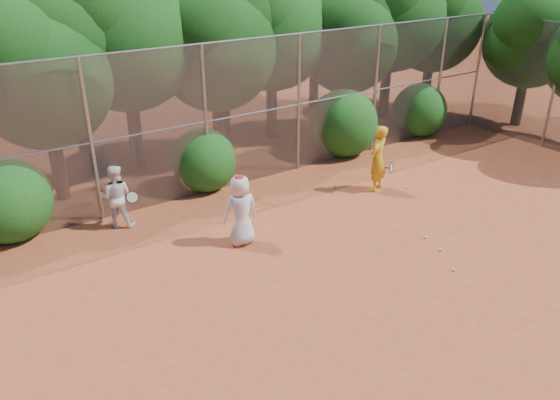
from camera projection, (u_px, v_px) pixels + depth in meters
ground at (388, 280)px, 11.19m from camera, size 80.00×80.00×0.00m
fence_back at (235, 114)px, 14.75m from camera, size 20.05×0.09×4.03m
fence_side at (555, 86)px, 17.58m from camera, size 0.09×6.09×4.03m
tree_2 at (41, 64)px, 13.29m from camera, size 3.99×3.47×5.47m
tree_3 at (123, 17)px, 14.96m from camera, size 4.89×4.26×6.70m
tree_4 at (215, 36)px, 16.03m from camera, size 4.19×3.64×5.73m
tree_5 at (272, 17)px, 17.76m from camera, size 4.51×3.92×6.17m
tree_6 at (350, 33)px, 18.51m from camera, size 3.86×3.36×5.29m
tree_7 at (393, 2)px, 19.88m from camera, size 4.77×4.14×6.53m
tree_8 at (435, 12)px, 20.85m from camera, size 4.25×3.70×5.82m
tree_10 at (64, 4)px, 16.01m from camera, size 5.15×4.48×7.06m
tree_11 at (221, 11)px, 18.41m from camera, size 4.64×4.03×6.35m
tree_13 at (533, 29)px, 19.22m from camera, size 3.86×3.36×5.29m
bush_0 at (6, 197)px, 12.47m from camera, size 2.00×2.00×2.00m
bush_1 at (203, 157)px, 15.02m from camera, size 1.80×1.80×1.80m
bush_2 at (344, 120)px, 17.45m from camera, size 2.20×2.20×2.20m
bush_3 at (420, 108)px, 19.27m from camera, size 1.90×1.90×1.90m
player_yellow at (378, 159)px, 14.85m from camera, size 0.90×0.69×1.86m
player_teen at (241, 210)px, 12.22m from camera, size 0.85×0.59×1.69m
player_white at (116, 196)px, 13.00m from camera, size 0.96×0.90×1.57m
ball_0 at (425, 237)px, 12.73m from camera, size 0.07×0.07×0.07m
ball_1 at (406, 187)px, 15.32m from camera, size 0.07×0.07×0.07m
ball_2 at (441, 250)px, 12.22m from camera, size 0.07×0.07×0.07m
ball_3 at (453, 270)px, 11.48m from camera, size 0.07×0.07×0.07m
ball_4 at (335, 187)px, 15.36m from camera, size 0.07×0.07×0.07m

